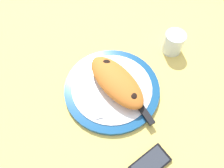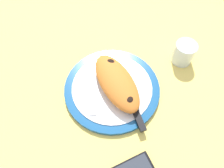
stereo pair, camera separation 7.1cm
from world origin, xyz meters
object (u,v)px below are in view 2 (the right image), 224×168
plate (112,88)px  knife (134,108)px  calzone (117,83)px  fork (93,98)px  water_glass (183,54)px

plate → knife: bearing=31.3°
calzone → knife: size_ratio=1.14×
fork → knife: size_ratio=0.66×
water_glass → fork: bearing=-71.4°
plate → fork: fork is taller
fork → calzone: bearing=109.0°
water_glass → knife: bearing=-51.8°
calzone → fork: size_ratio=1.74×
calzone → water_glass: bearing=108.4°
calzone → knife: 9.94cm
knife → fork: bearing=-114.8°
knife → calzone: bearing=-155.2°
plate → calzone: (0.40, 1.52, 3.79)cm
plate → knife: knife is taller
water_glass → calzone: bearing=-71.6°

